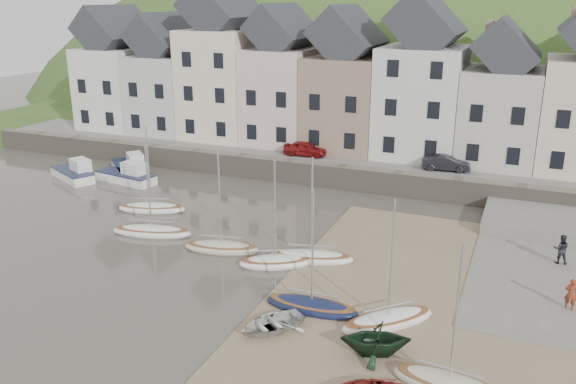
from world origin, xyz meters
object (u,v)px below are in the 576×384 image
at_px(rowboat_white, 272,323).
at_px(car_right, 446,163).
at_px(car_left, 305,149).
at_px(person_red, 571,294).
at_px(person_dark, 561,249).
at_px(rowboat_green, 376,338).
at_px(sailboat_0, 152,231).

bearing_deg(rowboat_white, car_right, 116.10).
bearing_deg(car_left, person_red, -133.48).
xyz_separation_m(person_red, person_dark, (-0.33, 5.39, 0.07)).
bearing_deg(car_right, rowboat_green, 175.81).
relative_size(rowboat_white, car_left, 0.86).
xyz_separation_m(sailboat_0, rowboat_green, (16.39, -7.51, 0.57)).
bearing_deg(rowboat_white, sailboat_0, -176.84).
height_order(person_red, person_dark, person_dark).
bearing_deg(rowboat_white, person_dark, 81.73).
height_order(rowboat_green, car_left, car_left).
height_order(sailboat_0, person_red, sailboat_0).
height_order(rowboat_white, rowboat_green, rowboat_green).
relative_size(car_left, car_right, 1.00).
bearing_deg(rowboat_green, person_dark, 129.74).
distance_m(person_red, person_dark, 5.41).
distance_m(sailboat_0, rowboat_white, 13.77).
bearing_deg(person_dark, sailboat_0, 7.40).
bearing_deg(person_red, sailboat_0, 1.92).
xyz_separation_m(rowboat_white, car_left, (-7.56, 23.82, 1.84)).
xyz_separation_m(rowboat_white, person_red, (12.38, 7.09, 0.52)).
bearing_deg(car_left, person_dark, -123.52).
xyz_separation_m(car_left, car_right, (11.60, 0.00, -0.02)).
bearing_deg(rowboat_green, rowboat_white, -111.31).
bearing_deg(car_right, car_left, 84.03).
bearing_deg(person_red, rowboat_white, 32.48).
bearing_deg(car_left, rowboat_green, -156.19).
relative_size(sailboat_0, car_right, 1.75).
xyz_separation_m(rowboat_green, car_right, (-0.74, 23.91, 1.37)).
bearing_deg(person_red, rowboat_green, 46.05).
distance_m(car_left, car_right, 11.60).
height_order(rowboat_green, person_red, person_red).
height_order(rowboat_green, car_right, car_right).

